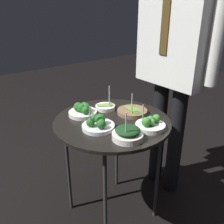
# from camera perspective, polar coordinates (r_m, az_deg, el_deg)

# --- Properties ---
(ground_plane) EXTENTS (8.00, 8.00, 0.00)m
(ground_plane) POSITION_cam_1_polar(r_m,az_deg,el_deg) (1.81, 0.00, -21.73)
(ground_plane) COLOR black
(serving_cart) EXTENTS (0.66, 0.66, 0.68)m
(serving_cart) POSITION_cam_1_polar(r_m,az_deg,el_deg) (1.43, 0.00, -3.66)
(serving_cart) COLOR black
(serving_cart) RESTS_ON ground_plane
(bowl_asparagus_back_right) EXTENTS (0.18, 0.18, 0.14)m
(bowl_asparagus_back_right) POSITION_cam_1_polar(r_m,az_deg,el_deg) (1.49, 4.74, 0.10)
(bowl_asparagus_back_right) COLOR brown
(bowl_asparagus_back_right) RESTS_ON serving_cart
(bowl_broccoli_near_rim) EXTENTS (0.17, 0.17, 0.08)m
(bowl_broccoli_near_rim) POSITION_cam_1_polar(r_m,az_deg,el_deg) (1.47, -6.72, 0.34)
(bowl_broccoli_near_rim) COLOR silver
(bowl_broccoli_near_rim) RESTS_ON serving_cart
(bowl_broccoli_back_left) EXTENTS (0.17, 0.17, 0.14)m
(bowl_broccoli_back_left) POSITION_cam_1_polar(r_m,az_deg,el_deg) (1.30, -3.23, -2.82)
(bowl_broccoli_back_left) COLOR silver
(bowl_broccoli_back_left) RESTS_ON serving_cart
(bowl_asparagus_far_rim) EXTENTS (0.12, 0.12, 0.16)m
(bowl_asparagus_far_rim) POSITION_cam_1_polar(r_m,az_deg,el_deg) (1.55, -1.55, 1.18)
(bowl_asparagus_far_rim) COLOR white
(bowl_asparagus_far_rim) RESTS_ON serving_cart
(bowl_spinach_mid_right) EXTENTS (0.15, 0.15, 0.16)m
(bowl_spinach_mid_right) POSITION_cam_1_polar(r_m,az_deg,el_deg) (1.21, 3.59, -4.95)
(bowl_spinach_mid_right) COLOR silver
(bowl_spinach_mid_right) RESTS_ON serving_cart
(bowl_broccoli_front_center) EXTENTS (0.16, 0.16, 0.13)m
(bowl_broccoli_front_center) POSITION_cam_1_polar(r_m,az_deg,el_deg) (1.32, 8.74, -2.71)
(bowl_broccoli_front_center) COLOR white
(bowl_broccoli_front_center) RESTS_ON serving_cart
(waiter_figure) EXTENTS (0.61, 0.23, 1.64)m
(waiter_figure) POSITION_cam_1_polar(r_m,az_deg,el_deg) (1.63, 14.32, 14.18)
(waiter_figure) COLOR black
(waiter_figure) RESTS_ON ground_plane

